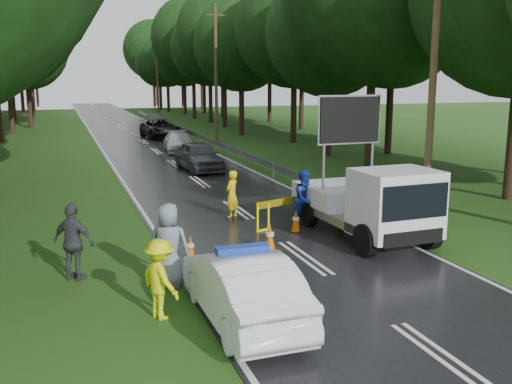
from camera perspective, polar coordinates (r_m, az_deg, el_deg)
name	(u,v)px	position (r m, az deg, el deg)	size (l,w,h in m)	color
ground	(304,258)	(15.44, 4.87, -6.59)	(160.00, 160.00, 0.00)	#234915
road	(144,142)	(44.07, -11.18, 4.96)	(7.00, 140.00, 0.02)	black
guardrail	(192,133)	(44.35, -6.39, 5.84)	(0.12, 60.06, 0.70)	gray
utility_pole_near	(434,67)	(19.06, 17.34, 11.81)	(1.40, 0.24, 10.00)	#483621
utility_pole_mid	(216,73)	(42.90, -4.02, 11.74)	(1.40, 0.24, 10.00)	#483621
utility_pole_far	(157,75)	(68.33, -9.84, 11.45)	(1.40, 0.24, 10.00)	#483621
police_sedan	(243,287)	(11.34, -1.35, -9.51)	(1.54, 4.27, 1.54)	white
work_truck	(370,202)	(17.22, 11.35, -0.98)	(2.52, 5.32, 4.18)	gray
barrier	(284,205)	(18.35, 2.86, -1.33)	(2.19, 0.81, 0.96)	#F8FB0D
officer	(232,194)	(19.60, -2.43, -0.21)	(0.60, 0.39, 1.64)	yellow
civilian	(305,199)	(18.38, 4.96, -0.68)	(0.90, 0.70, 1.85)	navy
bystander_left	(160,279)	(11.60, -9.55, -8.59)	(1.06, 0.61, 1.64)	#DAEF0C
bystander_mid	(74,242)	(14.17, -17.76, -4.81)	(1.09, 0.46, 1.87)	#383B3F
bystander_right	(169,245)	(13.25, -8.71, -5.28)	(0.96, 0.62, 1.96)	slate
queue_car_first	(199,156)	(29.83, -5.72, 3.60)	(1.78, 4.43, 1.51)	#404248
queue_car_second	(178,142)	(37.73, -7.76, 4.99)	(1.78, 4.37, 1.27)	#A1A4A9
queue_car_third	(161,129)	(46.54, -9.48, 6.25)	(2.46, 5.34, 1.49)	black
queue_car_fourth	(155,122)	(53.42, -10.06, 6.87)	(1.57, 4.51, 1.49)	#42464A
cone_near_left	(250,319)	(10.84, -0.64, -12.58)	(0.34, 0.34, 0.71)	black
cone_center	(270,237)	(15.87, 1.38, -4.55)	(0.38, 0.38, 0.82)	black
cone_far	(296,221)	(17.85, 4.01, -2.94)	(0.34, 0.34, 0.71)	black
cone_left_mid	(190,248)	(15.21, -6.57, -5.59)	(0.32, 0.32, 0.68)	black
cone_right	(341,215)	(18.60, 8.47, -2.29)	(0.39, 0.39, 0.82)	black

